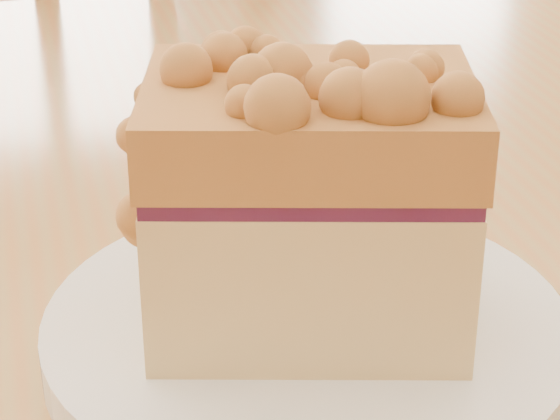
% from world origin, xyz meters
% --- Properties ---
extents(cafe_chair_main, '(0.47, 0.47, 0.96)m').
position_xyz_m(cafe_chair_main, '(0.19, 0.68, 0.48)').
color(cafe_chair_main, brown).
rests_on(cafe_chair_main, ground).
extents(plate, '(0.20, 0.20, 0.02)m').
position_xyz_m(plate, '(0.19, -0.02, 0.76)').
color(plate, white).
rests_on(plate, cafe_table_main).
extents(cake_slice, '(0.14, 0.12, 0.11)m').
position_xyz_m(cake_slice, '(0.19, -0.02, 0.82)').
color(cake_slice, '#DBBB7C').
rests_on(cake_slice, plate).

